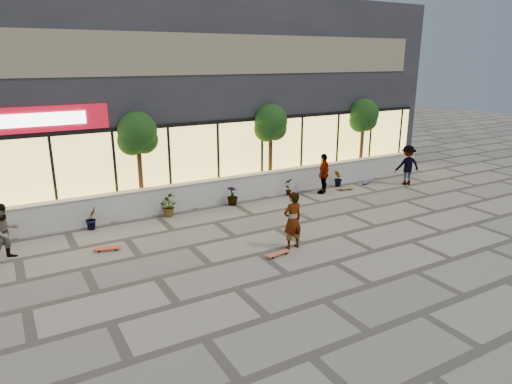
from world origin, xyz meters
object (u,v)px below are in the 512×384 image
tree_east (363,117)px  skateboard_right_far (367,182)px  skateboard_center (278,253)px  skater_center (293,221)px  skater_right_near (324,174)px  tree_midwest (138,136)px  skater_left (5,232)px  tree_mideast (271,125)px  skateboard_left (107,248)px  skater_right_far (407,165)px  skateboard_right_near (345,189)px

tree_east → skateboard_right_far: 3.39m
skateboard_center → skater_center: bearing=14.6°
skater_right_near → tree_east: bearing=172.6°
tree_midwest → skater_left: bearing=-151.9°
skateboard_right_far → skateboard_center: bearing=-175.0°
tree_east → skater_left: bearing=-171.0°
tree_mideast → skater_right_near: tree_mideast is taller
tree_mideast → tree_east: (5.50, 0.00, 0.00)m
skateboard_center → skateboard_left: skateboard_center is taller
tree_east → skater_left: size_ratio=2.24×
skateboard_center → skater_left: bearing=143.3°
tree_mideast → skater_right_far: 6.93m
tree_midwest → skateboard_right_near: tree_midwest is taller
tree_mideast → skateboard_right_far: tree_mideast is taller
tree_midwest → tree_east: (11.50, 0.00, 0.00)m
tree_midwest → skateboard_right_far: size_ratio=4.78×
skater_left → skateboard_right_far: bearing=-23.1°
skater_right_far → skateboard_right_far: skater_right_far is taller
tree_midwest → skateboard_left: 5.03m
tree_mideast → skateboard_right_near: bearing=-32.9°
skater_center → tree_east: bearing=-146.8°
skater_right_far → skateboard_left: bearing=21.1°
tree_mideast → skater_right_near: (1.72, -1.75, -2.08)m
skateboard_left → skateboard_right_near: 11.20m
tree_mideast → skater_left: size_ratio=2.24×
skater_right_near → tree_midwest: bearing=-45.0°
tree_midwest → skateboard_center: (2.31, -6.50, -2.90)m
tree_midwest → skater_left: tree_midwest is taller
skater_right_far → skateboard_right_near: bearing=5.7°
tree_mideast → tree_east: 5.50m
tree_midwest → skater_center: bearing=-64.1°
skater_center → skateboard_left: skater_center is taller
tree_midwest → skater_right_near: bearing=-12.8°
tree_mideast → skateboard_center: size_ratio=4.49×
skateboard_left → skateboard_right_near: bearing=24.0°
skater_left → skateboard_right_far: size_ratio=2.14×
skater_left → skateboard_right_near: 13.84m
tree_midwest → skater_right_far: size_ratio=2.07×
skater_left → skater_right_near: bearing=-23.4°
skater_center → skateboard_center: skater_center is taller
skateboard_left → tree_east: bearing=30.1°
tree_mideast → skateboard_right_far: bearing=-18.1°
tree_east → skateboard_center: size_ratio=4.49×
skater_right_far → skateboard_left: (-14.28, -0.93, -0.87)m
skateboard_right_near → skater_right_far: bearing=3.8°
tree_east → skateboard_center: tree_east is taller
skater_center → skater_right_near: 6.47m
tree_midwest → skateboard_left: size_ratio=4.64×
skater_center → skater_right_far: size_ratio=0.99×
skater_center → skater_right_near: (4.70, 4.45, -0.03)m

